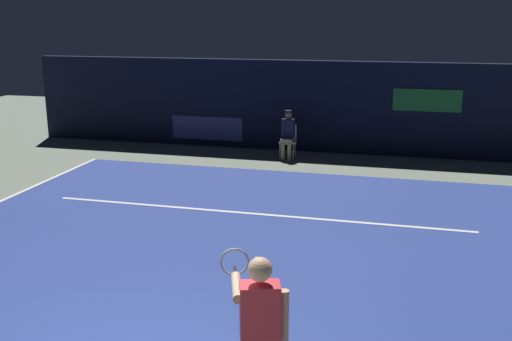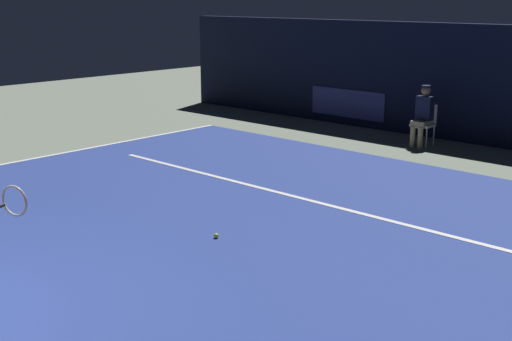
# 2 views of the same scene
# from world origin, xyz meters

# --- Properties ---
(ground_plane) EXTENTS (33.13, 33.13, 0.00)m
(ground_plane) POSITION_xyz_m (0.00, 4.23, 0.00)
(ground_plane) COLOR gray
(court_surface) EXTENTS (10.82, 10.46, 0.01)m
(court_surface) POSITION_xyz_m (0.00, 4.23, 0.01)
(court_surface) COLOR navy
(court_surface) RESTS_ON ground
(line_service) EXTENTS (8.44, 0.10, 0.01)m
(line_service) POSITION_xyz_m (0.00, 6.06, 0.01)
(line_service) COLOR white
(line_service) RESTS_ON court_surface
(back_wall) EXTENTS (16.79, 0.33, 2.60)m
(back_wall) POSITION_xyz_m (-0.00, 12.06, 1.30)
(back_wall) COLOR black
(back_wall) RESTS_ON ground
(tennis_player) EXTENTS (0.84, 0.92, 1.73)m
(tennis_player) POSITION_xyz_m (1.63, 0.09, 0.99)
(tennis_player) COLOR #DBAD89
(tennis_player) RESTS_ON ground
(line_judge_on_chair) EXTENTS (0.45, 0.54, 1.32)m
(line_judge_on_chair) POSITION_xyz_m (-0.28, 10.96, 0.69)
(line_judge_on_chair) COLOR white
(line_judge_on_chair) RESTS_ON ground
(tennis_ball) EXTENTS (0.07, 0.07, 0.07)m
(tennis_ball) POSITION_xyz_m (0.64, 3.85, 0.05)
(tennis_ball) COLOR #CCE033
(tennis_ball) RESTS_ON court_surface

